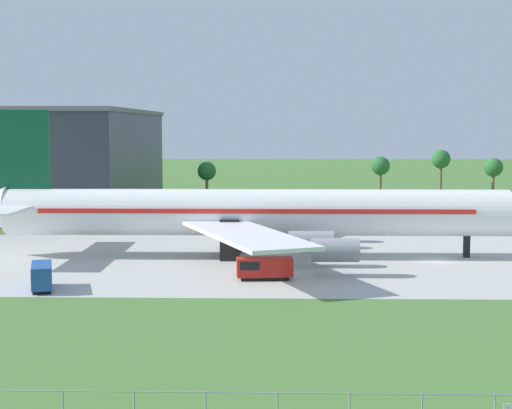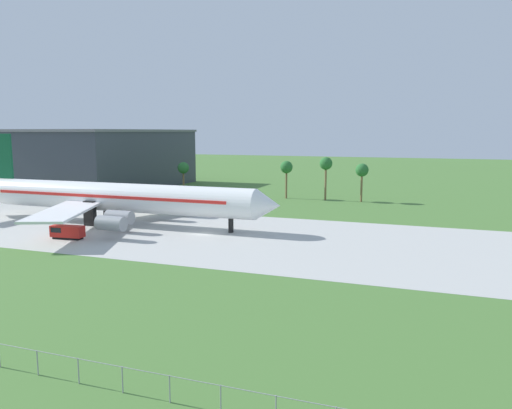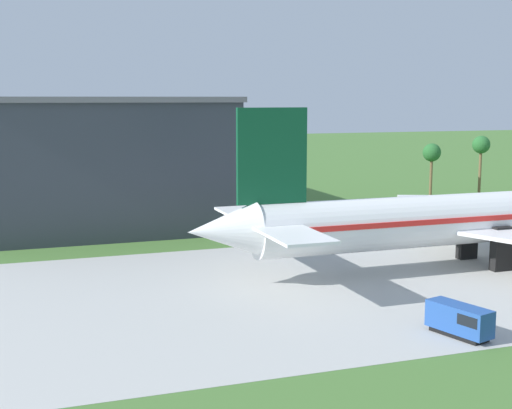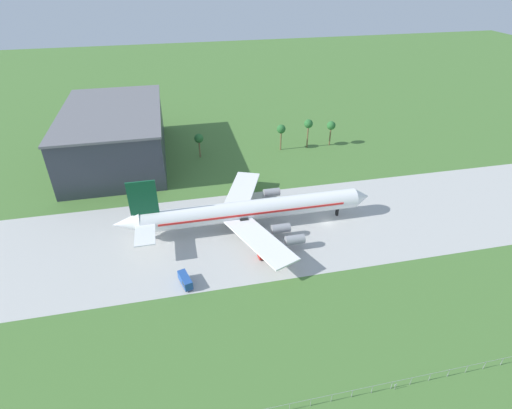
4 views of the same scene
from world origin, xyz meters
name	(u,v)px [view 1 (image 1 of 4)]	position (x,y,z in m)	size (l,w,h in m)	color
ground_plane	(436,261)	(0.00, 0.00, 0.00)	(600.00, 600.00, 0.00)	#477233
taxiway_strip	(436,261)	(0.00, 0.00, 0.01)	(320.00, 44.00, 0.02)	#B2B2AD
jet_airliner	(246,213)	(-23.87, 2.73, 5.71)	(76.54, 52.45, 18.86)	white
baggage_tug	(42,276)	(-44.06, -18.65, 1.44)	(3.49, 6.09, 2.69)	black
fuel_truck	(263,268)	(-21.47, -12.66, 1.32)	(6.29, 2.57, 2.44)	black
terminal_building	(52,160)	(-65.14, 59.84, 10.02)	(36.72, 61.20, 20.01)	#333842
palm_tree_row	(380,167)	(0.18, 54.25, 8.87)	(58.84, 3.60, 12.24)	brown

